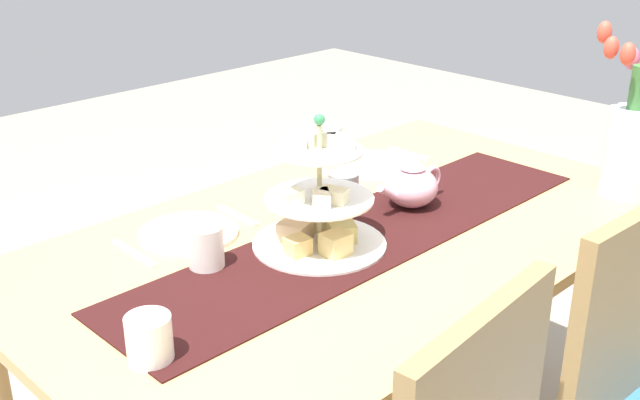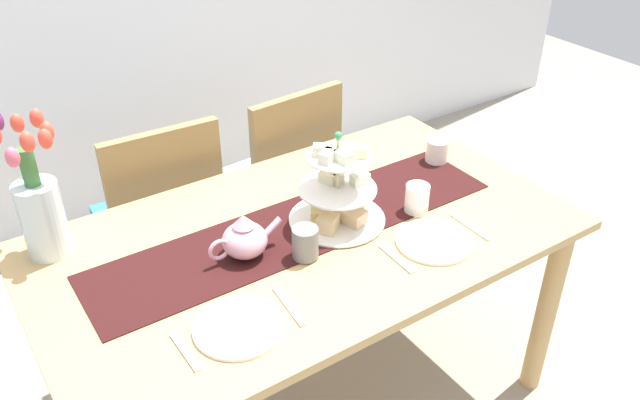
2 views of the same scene
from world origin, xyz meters
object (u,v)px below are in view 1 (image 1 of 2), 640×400
teapot (412,185)px  knife_left (341,178)px  knife_right (134,253)px  dinner_plate_left (377,165)px  dining_table (355,270)px  cream_jug (149,339)px  fork_right (238,216)px  mug_grey (343,192)px  fork_left (409,154)px  dinner_plate_right (189,233)px  mug_white_text (206,247)px  tiered_cake_stand (319,208)px  tulip_vase (632,134)px

teapot → knife_left: 0.26m
knife_right → dinner_plate_left: bearing=180.0°
teapot → knife_left: bearing=-92.9°
teapot → dining_table: bearing=0.0°
cream_jug → knife_right: 0.42m
fork_right → mug_grey: 0.26m
dining_table → fork_left: fork_left is taller
teapot → cream_jug: 0.84m
dinner_plate_right → mug_grey: bearing=156.5°
teapot → fork_left: bearing=-139.8°
dinner_plate_left → fork_right: 0.51m
cream_jug → mug_white_text: 0.34m
cream_jug → mug_grey: (-0.70, -0.21, 0.01)m
tiered_cake_stand → dining_table: bearing=179.8°
tulip_vase → mug_grey: tulip_vase is taller
tiered_cake_stand → teapot: size_ratio=1.28×
cream_jug → dinner_plate_left: size_ratio=0.37×
dining_table → tiered_cake_stand: (0.12, -0.00, 0.20)m
fork_right → mug_grey: bearing=143.7°
tulip_vase → mug_white_text: tulip_vase is taller
fork_left → knife_left: same height
teapot → dinner_plate_left: size_ratio=1.04×
tulip_vase → fork_left: 0.63m
teapot → knife_right: teapot is taller
dining_table → dinner_plate_left: (-0.36, -0.26, 0.11)m
tiered_cake_stand → knife_right: bearing=-38.8°
dinner_plate_left → knife_right: dinner_plate_left is taller
fork_left → fork_right: bearing=0.0°
teapot → mug_grey: teapot is taller
cream_jug → knife_right: cream_jug is taller
mug_white_text → mug_grey: bearing=-179.2°
teapot → dinner_plate_right: size_ratio=1.04×
dining_table → fork_left: 0.58m
fork_right → mug_white_text: (0.21, 0.16, 0.04)m
fork_right → knife_right: same height
fork_right → dinner_plate_left: bearing=180.0°
dining_table → fork_left: size_ratio=10.75×
dinner_plate_right → dinner_plate_left: bearing=180.0°
dinner_plate_left → mug_white_text: bearing=12.5°
cream_jug → dinner_plate_right: cream_jug is taller
dinner_plate_left → mug_grey: mug_grey is taller
fork_left → mug_grey: (0.44, 0.15, 0.05)m
dining_table → dinner_plate_right: 0.40m
tulip_vase → knife_left: 0.76m
cream_jug → fork_right: (-0.49, -0.37, -0.04)m
knife_right → mug_white_text: 0.18m
fork_right → tulip_vase: bearing=144.1°
fork_left → tulip_vase: bearing=105.0°
teapot → cream_jug: bearing=7.6°
cream_jug → dinner_plate_left: bearing=-159.7°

